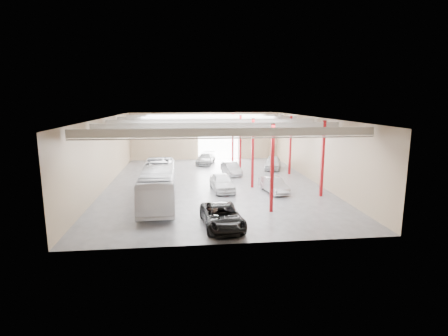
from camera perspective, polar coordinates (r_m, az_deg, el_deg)
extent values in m
cube|color=#47474C|center=(37.31, -1.71, -2.58)|extent=(22.00, 32.00, 0.01)
cube|color=beige|center=(36.32, -1.78, 8.22)|extent=(22.00, 32.00, 0.12)
cube|color=#826C51|center=(52.50, -3.15, 5.22)|extent=(22.00, 0.12, 7.00)
cube|color=#826C51|center=(21.02, 1.75, -3.44)|extent=(22.00, 0.12, 7.00)
cube|color=#826C51|center=(37.43, -18.79, 2.34)|extent=(0.12, 32.00, 7.00)
cube|color=#826C51|center=(39.08, 14.57, 2.91)|extent=(0.12, 32.00, 7.00)
cube|color=white|center=(52.61, -0.95, 4.15)|extent=(6.00, 0.20, 5.00)
cube|color=maroon|center=(27.50, 7.86, -0.10)|extent=(0.25, 0.25, 7.00)
cube|color=maroon|center=(35.20, 4.70, 2.38)|extent=(0.25, 0.25, 7.00)
cube|color=maroon|center=(43.00, 2.68, 3.96)|extent=(0.25, 0.25, 7.00)
cube|color=maroon|center=(49.89, 1.42, 4.93)|extent=(0.25, 0.25, 7.00)
cube|color=maroon|center=(33.02, 15.80, 1.43)|extent=(0.25, 0.25, 7.00)
cube|color=maroon|center=(42.35, 10.76, 3.67)|extent=(0.25, 0.25, 7.00)
cube|color=beige|center=(24.43, 0.48, 5.85)|extent=(21.60, 0.15, 0.60)
cube|color=beige|center=(24.47, 0.47, 4.92)|extent=(21.60, 0.10, 0.10)
cube|color=beige|center=(30.38, -0.87, 6.85)|extent=(21.60, 0.15, 0.60)
cube|color=beige|center=(30.41, -0.87, 6.09)|extent=(21.60, 0.10, 0.10)
cube|color=beige|center=(36.34, -1.77, 7.51)|extent=(21.60, 0.15, 0.60)
cube|color=beige|center=(36.37, -1.77, 6.88)|extent=(21.60, 0.10, 0.10)
cube|color=beige|center=(42.32, -2.43, 7.99)|extent=(21.60, 0.15, 0.60)
cube|color=beige|center=(42.34, -2.42, 7.45)|extent=(21.60, 0.10, 0.10)
cube|color=beige|center=(48.30, -2.92, 8.35)|extent=(21.60, 0.15, 0.60)
cube|color=beige|center=(48.32, -2.91, 7.88)|extent=(21.60, 0.10, 0.10)
imported|color=silver|center=(30.74, -10.68, -2.56)|extent=(3.09, 11.87, 3.29)
imported|color=black|center=(24.60, -0.31, -7.88)|extent=(3.06, 5.82, 1.56)
imported|color=silver|center=(34.26, -0.32, -2.33)|extent=(2.46, 5.19, 1.71)
imported|color=#A6A6AA|center=(41.78, 1.20, -0.08)|extent=(2.21, 4.65, 1.47)
imported|color=gray|center=(48.89, -3.02, 1.54)|extent=(3.33, 5.52, 1.50)
imported|color=#B8B7BD|center=(34.05, 8.12, -2.74)|extent=(2.25, 4.62, 1.46)
imported|color=silver|center=(45.66, 7.96, 0.88)|extent=(3.33, 5.21, 1.65)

